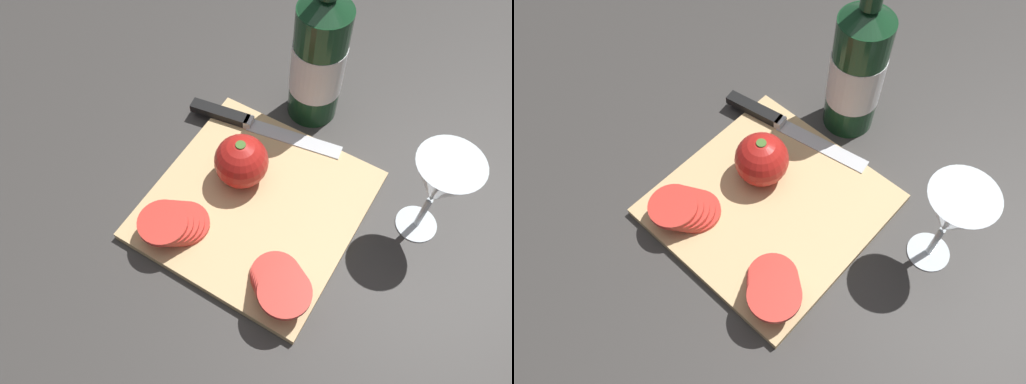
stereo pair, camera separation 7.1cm
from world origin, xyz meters
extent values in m
plane|color=#383533|center=(0.00, 0.00, 0.00)|extent=(3.00, 3.00, 0.00)
cube|color=tan|center=(0.03, 0.04, 0.01)|extent=(0.30, 0.29, 0.01)
cylinder|color=#14381E|center=(0.25, 0.06, 0.10)|extent=(0.08, 0.08, 0.20)
cone|color=#14381E|center=(0.25, 0.06, 0.22)|extent=(0.08, 0.08, 0.02)
cylinder|color=silver|center=(0.25, 0.06, 0.10)|extent=(0.08, 0.08, 0.09)
cylinder|color=silver|center=(0.13, -0.18, 0.00)|extent=(0.06, 0.06, 0.00)
cylinder|color=silver|center=(0.13, -0.18, 0.04)|extent=(0.01, 0.01, 0.07)
cone|color=silver|center=(0.13, -0.18, 0.11)|extent=(0.09, 0.09, 0.09)
cone|color=beige|center=(0.13, -0.18, 0.09)|extent=(0.03, 0.03, 0.03)
sphere|color=red|center=(0.06, 0.08, 0.05)|extent=(0.08, 0.08, 0.08)
cylinder|color=#47702D|center=(0.06, 0.08, 0.09)|extent=(0.01, 0.01, 0.01)
cube|color=silver|center=(0.16, 0.05, 0.02)|extent=(0.05, 0.16, 0.00)
cube|color=silver|center=(0.15, 0.12, 0.02)|extent=(0.02, 0.02, 0.01)
cube|color=black|center=(0.14, 0.17, 0.02)|extent=(0.04, 0.10, 0.01)
cylinder|color=red|center=(-0.05, -0.05, 0.02)|extent=(0.07, 0.07, 0.01)
cylinder|color=red|center=(-0.06, -0.05, 0.03)|extent=(0.07, 0.07, 0.01)
cylinder|color=red|center=(-0.06, -0.06, 0.03)|extent=(0.07, 0.07, 0.01)
cylinder|color=red|center=(-0.07, -0.06, 0.04)|extent=(0.07, 0.07, 0.01)
cylinder|color=red|center=(-0.07, -0.07, 0.05)|extent=(0.07, 0.07, 0.01)
cylinder|color=red|center=(-0.08, -0.07, 0.06)|extent=(0.07, 0.07, 0.01)
cylinder|color=red|center=(-0.05, 0.10, 0.02)|extent=(0.07, 0.07, 0.01)
cylinder|color=red|center=(-0.06, 0.11, 0.03)|extent=(0.07, 0.07, 0.01)
cylinder|color=red|center=(-0.06, 0.11, 0.03)|extent=(0.07, 0.07, 0.01)
cylinder|color=red|center=(-0.07, 0.12, 0.04)|extent=(0.07, 0.07, 0.01)
cylinder|color=red|center=(-0.08, 0.12, 0.05)|extent=(0.07, 0.07, 0.01)
camera|label=1|loc=(-0.28, -0.15, 0.66)|focal=35.00mm
camera|label=2|loc=(-0.24, -0.21, 0.66)|focal=35.00mm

